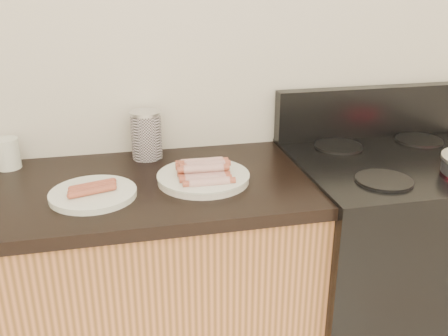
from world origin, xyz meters
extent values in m
cube|color=silver|center=(0.00, 2.00, 1.30)|extent=(4.00, 0.04, 2.60)
cube|color=black|center=(0.78, 1.68, 0.45)|extent=(0.76, 0.65, 0.90)
cube|color=black|center=(0.78, 1.68, 0.91)|extent=(0.76, 0.65, 0.01)
cube|color=black|center=(0.78, 1.96, 1.01)|extent=(0.76, 0.06, 0.20)
cylinder|color=black|center=(0.61, 1.51, 0.92)|extent=(0.18, 0.18, 0.01)
cylinder|color=black|center=(0.61, 1.84, 0.92)|extent=(0.18, 0.18, 0.01)
cylinder|color=black|center=(0.95, 1.84, 0.92)|extent=(0.18, 0.18, 0.01)
cylinder|color=white|center=(0.06, 1.66, 0.91)|extent=(0.36, 0.36, 0.02)
cylinder|color=white|center=(-0.29, 1.61, 0.91)|extent=(0.27, 0.27, 0.02)
cylinder|color=maroon|center=(0.06, 1.57, 0.93)|extent=(0.13, 0.04, 0.03)
cylinder|color=maroon|center=(0.06, 1.60, 0.93)|extent=(0.13, 0.04, 0.03)
cylinder|color=maroon|center=(0.06, 1.63, 0.93)|extent=(0.13, 0.04, 0.03)
cylinder|color=maroon|center=(0.06, 1.66, 0.93)|extent=(0.13, 0.04, 0.03)
cylinder|color=maroon|center=(0.06, 1.69, 0.93)|extent=(0.13, 0.04, 0.03)
cylinder|color=maroon|center=(0.06, 1.72, 0.93)|extent=(0.13, 0.04, 0.03)
cylinder|color=maroon|center=(0.06, 1.74, 0.93)|extent=(0.13, 0.04, 0.03)
cylinder|color=maroon|center=(0.06, 1.63, 0.96)|extent=(0.13, 0.04, 0.03)
cylinder|color=maroon|center=(0.06, 1.66, 0.96)|extent=(0.13, 0.04, 0.03)
cylinder|color=maroon|center=(0.06, 1.69, 0.96)|extent=(0.13, 0.04, 0.03)
cylinder|color=#DE814B|center=(-0.29, 1.59, 0.93)|extent=(0.13, 0.06, 0.02)
cylinder|color=#DE814B|center=(-0.29, 1.61, 0.93)|extent=(0.13, 0.06, 0.02)
cylinder|color=#DE814B|center=(-0.29, 1.64, 0.93)|extent=(0.13, 0.06, 0.02)
cylinder|color=white|center=(-0.10, 1.92, 0.98)|extent=(0.11, 0.11, 0.16)
cylinder|color=silver|center=(-0.10, 1.92, 1.07)|extent=(0.11, 0.11, 0.01)
cylinder|color=white|center=(-0.58, 1.92, 0.95)|extent=(0.09, 0.09, 0.11)
camera|label=1|loc=(-0.20, 0.19, 1.53)|focal=40.00mm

